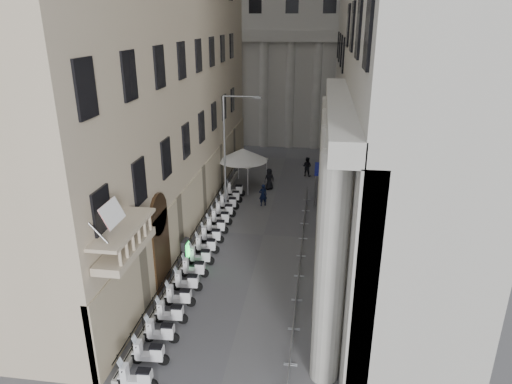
% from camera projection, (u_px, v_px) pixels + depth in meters
% --- Properties ---
extents(far_building, '(22.00, 10.00, 30.00)m').
position_uv_depth(far_building, '(295.00, 13.00, 53.71)').
color(far_building, '#B7B5AD').
rests_on(far_building, ground).
extents(iron_fence, '(0.30, 28.00, 1.40)m').
position_uv_depth(iron_fence, '(201.00, 238.00, 31.85)').
color(iron_fence, black).
rests_on(iron_fence, ground).
extents(blue_awning, '(1.60, 3.00, 3.00)m').
position_uv_depth(blue_awning, '(323.00, 202.00, 38.15)').
color(blue_awning, navy).
rests_on(blue_awning, ground).
extents(flag, '(1.00, 1.40, 8.20)m').
position_uv_depth(flag, '(132.00, 373.00, 19.78)').
color(flag, '#9E0C11').
rests_on(flag, ground).
extents(scooter_1, '(1.43, 0.65, 1.50)m').
position_uv_depth(scooter_1, '(151.00, 364.00, 20.27)').
color(scooter_1, silver).
rests_on(scooter_1, ground).
extents(scooter_2, '(1.43, 0.65, 1.50)m').
position_uv_depth(scooter_2, '(162.00, 342.00, 21.64)').
color(scooter_2, silver).
rests_on(scooter_2, ground).
extents(scooter_3, '(1.43, 0.65, 1.50)m').
position_uv_depth(scooter_3, '(172.00, 323.00, 23.01)').
color(scooter_3, silver).
rests_on(scooter_3, ground).
extents(scooter_4, '(1.43, 0.65, 1.50)m').
position_uv_depth(scooter_4, '(180.00, 306.00, 24.38)').
color(scooter_4, silver).
rests_on(scooter_4, ground).
extents(scooter_5, '(1.43, 0.65, 1.50)m').
position_uv_depth(scooter_5, '(188.00, 291.00, 25.75)').
color(scooter_5, silver).
rests_on(scooter_5, ground).
extents(scooter_6, '(1.43, 0.65, 1.50)m').
position_uv_depth(scooter_6, '(195.00, 277.00, 27.12)').
color(scooter_6, silver).
rests_on(scooter_6, ground).
extents(scooter_7, '(1.43, 0.65, 1.50)m').
position_uv_depth(scooter_7, '(201.00, 264.00, 28.49)').
color(scooter_7, silver).
rests_on(scooter_7, ground).
extents(scooter_8, '(1.43, 0.65, 1.50)m').
position_uv_depth(scooter_8, '(207.00, 253.00, 29.86)').
color(scooter_8, silver).
rests_on(scooter_8, ground).
extents(scooter_9, '(1.43, 0.65, 1.50)m').
position_uv_depth(scooter_9, '(212.00, 243.00, 31.23)').
color(scooter_9, silver).
rests_on(scooter_9, ground).
extents(scooter_10, '(1.43, 0.65, 1.50)m').
position_uv_depth(scooter_10, '(217.00, 233.00, 32.60)').
color(scooter_10, silver).
rests_on(scooter_10, ground).
extents(scooter_11, '(1.43, 0.65, 1.50)m').
position_uv_depth(scooter_11, '(221.00, 225.00, 33.97)').
color(scooter_11, silver).
rests_on(scooter_11, ground).
extents(scooter_12, '(1.43, 0.65, 1.50)m').
position_uv_depth(scooter_12, '(225.00, 217.00, 35.34)').
color(scooter_12, silver).
rests_on(scooter_12, ground).
extents(scooter_13, '(1.43, 0.65, 1.50)m').
position_uv_depth(scooter_13, '(229.00, 209.00, 36.71)').
color(scooter_13, silver).
rests_on(scooter_13, ground).
extents(scooter_14, '(1.43, 0.65, 1.50)m').
position_uv_depth(scooter_14, '(232.00, 203.00, 38.08)').
color(scooter_14, silver).
rests_on(scooter_14, ground).
extents(scooter_15, '(1.43, 0.65, 1.50)m').
position_uv_depth(scooter_15, '(235.00, 196.00, 39.45)').
color(scooter_15, silver).
rests_on(scooter_15, ground).
extents(barrier_1, '(0.60, 2.40, 1.10)m').
position_uv_depth(barrier_1, '(292.00, 346.00, 21.37)').
color(barrier_1, '#9FA1A6').
rests_on(barrier_1, ground).
extents(barrier_2, '(0.60, 2.40, 1.10)m').
position_uv_depth(barrier_2, '(295.00, 314.00, 23.68)').
color(barrier_2, '#9FA1A6').
rests_on(barrier_2, ground).
extents(barrier_3, '(0.60, 2.40, 1.10)m').
position_uv_depth(barrier_3, '(298.00, 288.00, 26.00)').
color(barrier_3, '#9FA1A6').
rests_on(barrier_3, ground).
extents(barrier_4, '(0.60, 2.40, 1.10)m').
position_uv_depth(barrier_4, '(300.00, 266.00, 28.31)').
color(barrier_4, '#9FA1A6').
rests_on(barrier_4, ground).
extents(barrier_5, '(0.60, 2.40, 1.10)m').
position_uv_depth(barrier_5, '(302.00, 247.00, 30.62)').
color(barrier_5, '#9FA1A6').
rests_on(barrier_5, ground).
extents(barrier_6, '(0.60, 2.40, 1.10)m').
position_uv_depth(barrier_6, '(304.00, 231.00, 32.94)').
color(barrier_6, '#9FA1A6').
rests_on(barrier_6, ground).
extents(barrier_7, '(0.60, 2.40, 1.10)m').
position_uv_depth(barrier_7, '(305.00, 217.00, 35.25)').
color(barrier_7, '#9FA1A6').
rests_on(barrier_7, ground).
extents(barrier_8, '(0.60, 2.40, 1.10)m').
position_uv_depth(barrier_8, '(306.00, 205.00, 37.56)').
color(barrier_8, '#9FA1A6').
rests_on(barrier_8, ground).
extents(security_tent, '(4.44, 4.44, 3.61)m').
position_uv_depth(security_tent, '(239.00, 152.00, 41.38)').
color(security_tent, silver).
rests_on(security_tent, ground).
extents(street_lamp, '(2.96, 0.32, 9.09)m').
position_uv_depth(street_lamp, '(229.00, 143.00, 34.88)').
color(street_lamp, gray).
rests_on(street_lamp, ground).
extents(info_kiosk, '(0.30, 0.86, 1.81)m').
position_uv_depth(info_kiosk, '(186.00, 253.00, 27.95)').
color(info_kiosk, black).
rests_on(info_kiosk, ground).
extents(pedestrian_a, '(0.80, 0.68, 1.85)m').
position_uv_depth(pedestrian_a, '(263.00, 195.00, 37.16)').
color(pedestrian_a, black).
rests_on(pedestrian_a, ground).
extents(pedestrian_b, '(1.10, 0.97, 1.90)m').
position_uv_depth(pedestrian_b, '(307.00, 167.00, 44.20)').
color(pedestrian_b, black).
rests_on(pedestrian_b, ground).
extents(pedestrian_c, '(1.13, 1.02, 1.93)m').
position_uv_depth(pedestrian_c, '(269.00, 179.00, 40.72)').
color(pedestrian_c, black).
rests_on(pedestrian_c, ground).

